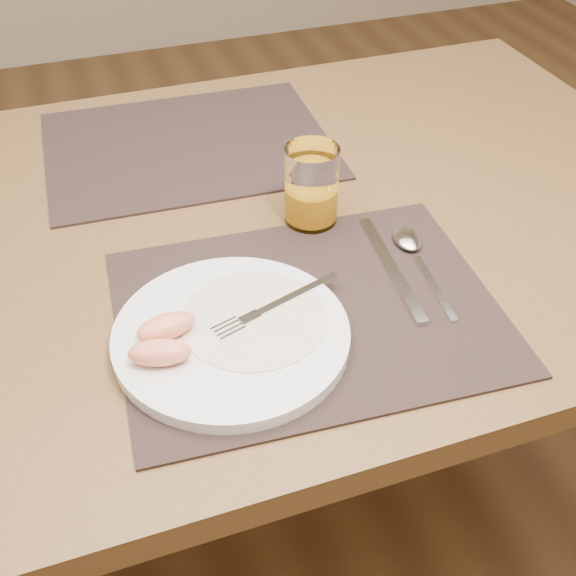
# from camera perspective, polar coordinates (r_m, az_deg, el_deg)

# --- Properties ---
(ground) EXTENTS (5.00, 5.00, 0.00)m
(ground) POSITION_cam_1_polar(r_m,az_deg,el_deg) (1.58, -2.58, -17.31)
(ground) COLOR #55391D
(ground) RESTS_ON ground
(table) EXTENTS (1.40, 0.90, 0.75)m
(table) POSITION_cam_1_polar(r_m,az_deg,el_deg) (1.08, -3.62, 2.02)
(table) COLOR brown
(table) RESTS_ON ground
(placemat_near) EXTENTS (0.47, 0.38, 0.00)m
(placemat_near) POSITION_cam_1_polar(r_m,az_deg,el_deg) (0.87, 1.59, -1.82)
(placemat_near) COLOR black
(placemat_near) RESTS_ON table
(placemat_far) EXTENTS (0.47, 0.37, 0.00)m
(placemat_far) POSITION_cam_1_polar(r_m,az_deg,el_deg) (1.20, -7.91, 11.13)
(placemat_far) COLOR black
(placemat_far) RESTS_ON table
(plate) EXTENTS (0.27, 0.27, 0.02)m
(plate) POSITION_cam_1_polar(r_m,az_deg,el_deg) (0.82, -4.50, -3.77)
(plate) COLOR white
(plate) RESTS_ON placemat_near
(plate_dressing) EXTENTS (0.17, 0.17, 0.00)m
(plate_dressing) POSITION_cam_1_polar(r_m,az_deg,el_deg) (0.83, -2.73, -2.41)
(plate_dressing) COLOR white
(plate_dressing) RESTS_ON plate
(fork) EXTENTS (0.17, 0.07, 0.00)m
(fork) POSITION_cam_1_polar(r_m,az_deg,el_deg) (0.84, -1.68, -1.70)
(fork) COLOR silver
(fork) RESTS_ON plate
(knife) EXTENTS (0.04, 0.22, 0.01)m
(knife) POSITION_cam_1_polar(r_m,az_deg,el_deg) (0.92, 8.54, 0.92)
(knife) COLOR silver
(knife) RESTS_ON placemat_near
(spoon) EXTENTS (0.04, 0.19, 0.01)m
(spoon) POSITION_cam_1_polar(r_m,az_deg,el_deg) (0.97, 9.68, 3.36)
(spoon) COLOR silver
(spoon) RESTS_ON placemat_near
(juice_glass) EXTENTS (0.07, 0.07, 0.11)m
(juice_glass) POSITION_cam_1_polar(r_m,az_deg,el_deg) (0.99, 1.86, 7.80)
(juice_glass) COLOR white
(juice_glass) RESTS_ON placemat_near
(grapefruit_wedges) EXTENTS (0.09, 0.08, 0.03)m
(grapefruit_wedges) POSITION_cam_1_polar(r_m,az_deg,el_deg) (0.80, -9.86, -4.01)
(grapefruit_wedges) COLOR #F88E65
(grapefruit_wedges) RESTS_ON plate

